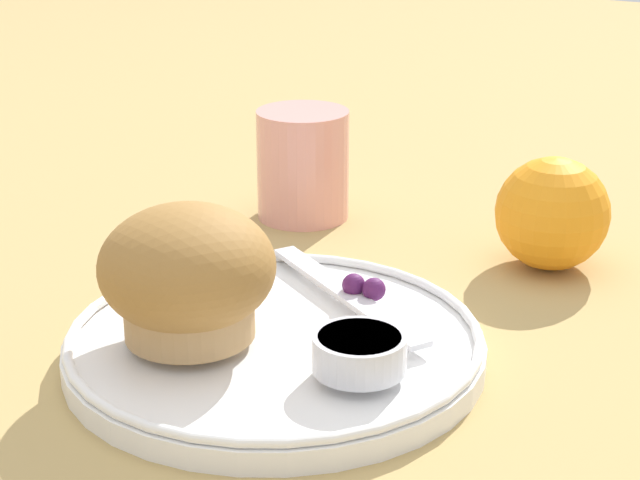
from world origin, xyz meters
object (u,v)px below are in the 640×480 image
(orange_fruit, at_px, (552,214))
(juice_glass, at_px, (303,164))
(muffin, at_px, (188,275))
(butter_knife, at_px, (346,293))

(orange_fruit, distance_m, juice_glass, 0.21)
(orange_fruit, height_order, juice_glass, juice_glass)
(muffin, distance_m, orange_fruit, 0.28)
(orange_fruit, xyz_separation_m, juice_glass, (-0.21, 0.01, 0.00))
(muffin, xyz_separation_m, juice_glass, (-0.07, 0.26, -0.01))
(butter_knife, bearing_deg, juice_glass, 159.06)
(muffin, bearing_deg, juice_glass, 105.34)
(butter_knife, bearing_deg, orange_fruit, 93.84)
(muffin, bearing_deg, orange_fruit, 61.08)
(muffin, relative_size, juice_glass, 1.16)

